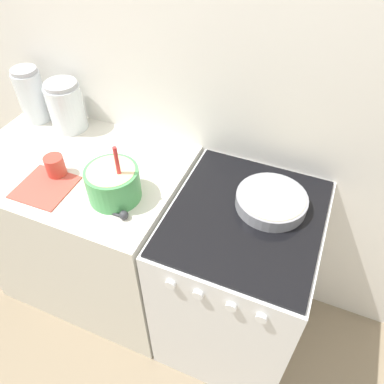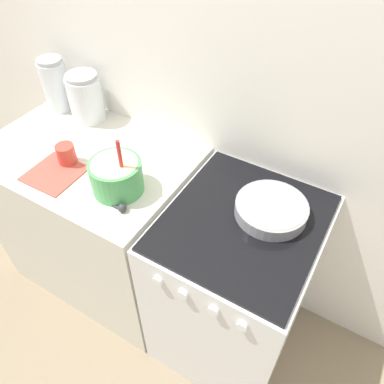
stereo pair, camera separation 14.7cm
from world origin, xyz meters
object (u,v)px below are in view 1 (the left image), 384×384
mixing_bowl (113,182)px  baking_pan (271,201)px  storage_jar_left (33,98)px  tin_can (55,166)px  storage_jar_middle (67,109)px  stove (236,280)px

mixing_bowl → baking_pan: mixing_bowl is taller
storage_jar_left → tin_can: size_ratio=2.89×
storage_jar_left → storage_jar_middle: (0.20, -0.00, -0.01)m
mixing_bowl → tin_can: bearing=176.6°
stove → mixing_bowl: size_ratio=3.50×
storage_jar_left → tin_can: (0.36, -0.32, -0.07)m
stove → baking_pan: size_ratio=3.27×
baking_pan → storage_jar_left: bearing=173.2°
baking_pan → storage_jar_middle: (-1.05, 0.15, 0.07)m
baking_pan → tin_can: bearing=-169.2°
baking_pan → storage_jar_middle: 1.07m
stove → storage_jar_middle: (-0.98, 0.23, 0.56)m
mixing_bowl → tin_can: 0.30m
stove → storage_jar_middle: storage_jar_middle is taller
mixing_bowl → storage_jar_left: size_ratio=0.96×
stove → storage_jar_left: (-1.18, 0.23, 0.57)m
tin_can → stove: bearing=6.0°
stove → storage_jar_middle: 1.15m
mixing_bowl → storage_jar_left: bearing=152.8°
stove → storage_jar_left: size_ratio=3.37×
stove → storage_jar_left: bearing=168.8°
mixing_bowl → storage_jar_middle: size_ratio=1.08×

